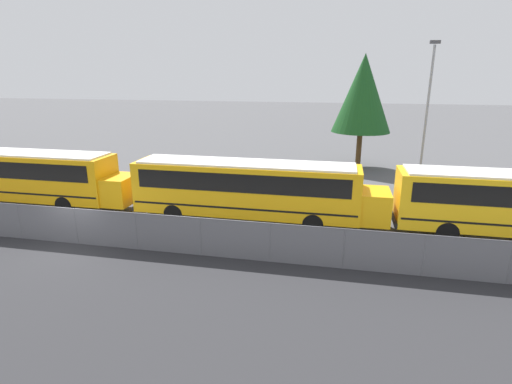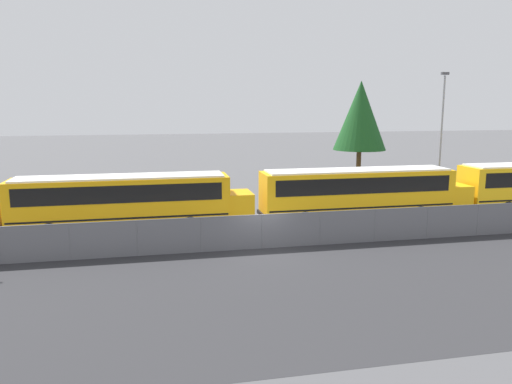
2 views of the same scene
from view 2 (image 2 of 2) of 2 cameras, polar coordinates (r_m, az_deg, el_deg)
The scene contains 7 objects.
ground_plane at distance 25.56m, azimuth 0.68°, elevation -6.47°, with size 200.00×200.00×0.00m, color #4C4C4F.
road_strip at distance 20.06m, azimuth 4.49°, elevation -11.21°, with size 101.78×12.00×0.01m.
fence at distance 25.32m, azimuth 0.68°, elevation -4.50°, with size 67.85×0.07×1.79m.
school_bus_1 at distance 29.11m, azimuth -14.51°, elevation -0.77°, with size 13.57×2.45×3.30m.
school_bus_2 at distance 31.70m, azimuth 11.97°, elevation 0.20°, with size 13.57×2.45×3.30m.
light_pole at distance 42.29m, azimuth 20.44°, elevation 6.67°, with size 0.60×0.24×9.69m.
tree_1 at distance 47.19m, azimuth 11.83°, elevation 8.53°, with size 4.84×4.84×9.36m.
Camera 2 is at (-5.37, -23.92, 7.26)m, focal length 35.00 mm.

